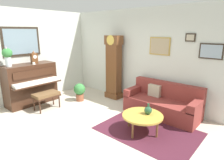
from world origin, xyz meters
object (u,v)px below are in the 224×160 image
Objects in this scene: couch at (162,103)px; coffee_table at (143,116)px; piano_bench at (46,95)px; grandfather_clock at (114,69)px; teacup at (34,63)px; green_jug at (148,110)px; potted_plant at (80,91)px; mantel_clock at (34,58)px; piano at (31,84)px; flower_vase at (7,55)px.

coffee_table is (0.09, -1.11, 0.06)m from couch.
piano_bench is 3.19m from couch.
teacup is (-1.39, -1.94, 0.27)m from grandfather_clock.
potted_plant is (-2.60, 0.24, -0.17)m from green_jug.
coffee_table is (1.92, -1.28, -0.59)m from grandfather_clock.
potted_plant is at bearing -123.48° from grandfather_clock.
couch is at bearing 17.33° from potted_plant.
grandfather_clock is at bearing 50.12° from mantel_clock.
grandfather_clock is at bearing 52.68° from piano.
piano_bench is at bearing 38.78° from flower_vase.
couch is 3.39× the size of potted_plant.
grandfather_clock reaches higher than green_jug.
piano_bench is at bearing -2.78° from teacup.
couch is at bearing 28.88° from teacup.
piano is at bearing -130.31° from potted_plant.
potted_plant is at bearing 49.69° from piano.
green_jug reaches higher than coffee_table.
potted_plant is at bearing 172.17° from coffee_table.
grandfather_clock is at bearing 59.09° from flower_vase.
piano_bench is 6.03× the size of teacup.
potted_plant is at bearing 174.76° from green_jug.
potted_plant is (0.92, 1.64, -1.21)m from flower_vase.
mantel_clock is (-0.74, 0.13, 0.98)m from piano_bench.
piano is at bearing 90.19° from flower_vase.
piano_bench is 1.24m from mantel_clock.
teacup is 0.48× the size of green_jug.
green_jug is 2.62m from potted_plant.
grandfather_clock reaches higher than teacup.
mantel_clock is 3.28× the size of teacup.
potted_plant reaches higher than coffee_table.
piano is 0.65m from teacup.
green_jug is at bearing 16.13° from piano_bench.
green_jug is (3.53, 1.40, -1.04)m from flower_vase.
teacup is 1.57m from potted_plant.
piano_bench is at bearing -163.87° from green_jug.
grandfather_clock is 2.38m from coffee_table.
piano is at bearing -166.41° from green_jug.
teacup is (-3.22, -1.78, 0.92)m from couch.
couch reaches higher than green_jug.
coffee_table is 3.67× the size of green_jug.
piano is 2.57× the size of potted_plant.
grandfather_clock is 17.50× the size of teacup.
flower_vase is at bearing -141.22° from piano_bench.
couch is 4.32m from flower_vase.
piano_bench is at bearing -111.95° from grandfather_clock.
teacup is at bearing 177.22° from piano_bench.
potted_plant is (-0.62, -0.93, -0.64)m from grandfather_clock.
flower_vase is at bearing -144.51° from couch.
piano_bench is 1.02m from teacup.
grandfather_clock is at bearing 174.80° from couch.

